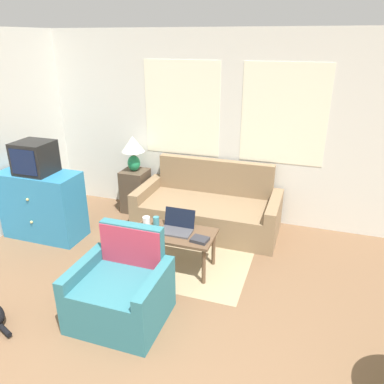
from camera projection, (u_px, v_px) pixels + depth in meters
The scene contains 14 objects.
wall_back at pixel (236, 130), 5.12m from camera, with size 6.61×0.06×2.60m.
rug at pixel (189, 245), 4.81m from camera, with size 1.68×1.96×0.01m.
couch at pixel (209, 210), 5.20m from camera, with size 1.93×0.89×0.89m.
armchair at pixel (122, 292), 3.51m from camera, with size 0.83×0.72×0.86m.
tv_dresser at pixel (43, 205), 4.90m from camera, with size 1.04×0.50×0.89m.
television at pixel (35, 158), 4.65m from camera, with size 0.44×0.41×0.40m.
side_table at pixel (136, 191), 5.67m from camera, with size 0.37×0.37×0.65m.
table_lamp at pixel (133, 149), 5.42m from camera, with size 0.33×0.33×0.52m.
coffee_table at pixel (174, 237), 4.22m from camera, with size 0.93×0.49×0.46m.
laptop at pixel (177, 226), 4.20m from camera, with size 0.36×0.28×0.23m.
cup_navy at pixel (156, 221), 4.33m from camera, with size 0.07×0.07×0.10m.
cup_yellow at pixel (146, 221), 4.34m from camera, with size 0.09×0.09×0.10m.
book_red at pixel (200, 239), 4.00m from camera, with size 0.20×0.17×0.04m.
tv_remote at pixel (143, 230), 4.21m from camera, with size 0.11×0.15×0.02m.
Camera 1 is at (1.04, -1.53, 2.48)m, focal length 35.00 mm.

